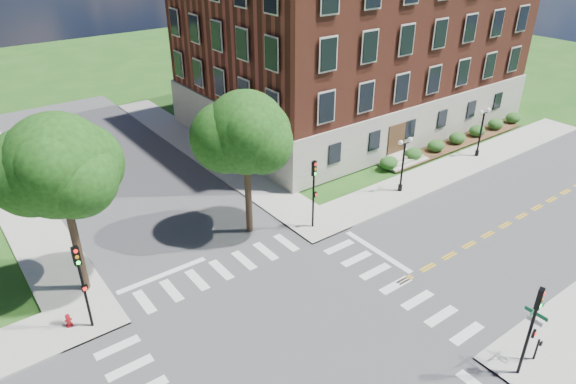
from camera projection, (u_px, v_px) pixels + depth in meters
ground at (295, 341)px, 25.30m from camera, size 160.00×160.00×0.00m
road_ew at (295, 340)px, 25.30m from camera, size 90.00×12.00×0.01m
road_ns at (295, 340)px, 25.30m from camera, size 12.00×90.00×0.01m
sidewalk_ne at (328, 159)px, 44.26m from camera, size 34.00×34.00×0.12m
crosswalk_east at (396, 285)px, 29.11m from camera, size 2.20×10.20×0.02m
stop_bar_east at (377, 251)px, 32.07m from camera, size 0.40×5.50×0.00m
main_building at (354, 36)px, 49.59m from camera, size 30.60×22.40×16.50m
shrub_row at (456, 145)px, 47.20m from camera, size 18.00×2.00×1.30m
tree_c at (58, 166)px, 25.24m from camera, size 5.35×5.35×10.22m
tree_d at (246, 133)px, 30.88m from camera, size 5.16×5.16×9.49m
traffic_signal_se at (533, 321)px, 21.92m from camera, size 0.37×0.43×4.80m
traffic_signal_ne at (314, 186)px, 33.03m from camera, size 0.38×0.45×4.80m
traffic_signal_nw at (81, 277)px, 24.63m from camera, size 0.33×0.37×4.80m
twin_lamp_west at (403, 162)px, 37.88m from camera, size 1.36×0.36×4.23m
twin_lamp_east at (481, 130)px, 43.65m from camera, size 1.36×0.36×4.23m
street_sign_pole at (533, 323)px, 23.08m from camera, size 1.10×1.10×3.10m
push_button_post at (537, 348)px, 23.77m from camera, size 0.14×0.21×1.20m
fire_hydrant at (68, 321)px, 25.89m from camera, size 0.35×0.35×0.75m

